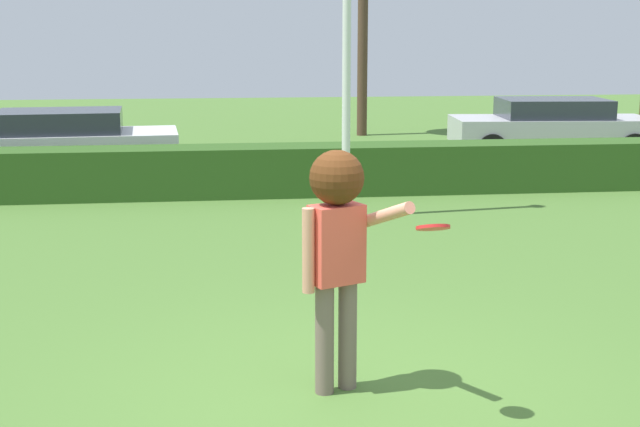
{
  "coord_description": "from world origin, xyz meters",
  "views": [
    {
      "loc": [
        -0.91,
        -5.95,
        2.64
      ],
      "look_at": [
        -0.05,
        1.16,
        1.15
      ],
      "focal_mm": 48.99,
      "sensor_mm": 36.0,
      "label": 1
    }
  ],
  "objects_px": {
    "person": "(337,233)",
    "parked_car_silver": "(552,125)",
    "frisbee": "(433,227)",
    "parked_car_white": "(61,141)"
  },
  "relations": [
    {
      "from": "person",
      "to": "frisbee",
      "type": "height_order",
      "value": "person"
    },
    {
      "from": "person",
      "to": "parked_car_silver",
      "type": "bearing_deg",
      "value": 61.91
    },
    {
      "from": "person",
      "to": "parked_car_silver",
      "type": "xyz_separation_m",
      "value": [
        6.31,
        11.82,
        -0.53
      ]
    },
    {
      "from": "frisbee",
      "to": "parked_car_silver",
      "type": "xyz_separation_m",
      "value": [
        5.76,
        12.46,
        -0.7
      ]
    },
    {
      "from": "person",
      "to": "frisbee",
      "type": "distance_m",
      "value": 0.86
    },
    {
      "from": "person",
      "to": "frisbee",
      "type": "bearing_deg",
      "value": -49.5
    },
    {
      "from": "frisbee",
      "to": "person",
      "type": "bearing_deg",
      "value": 130.5
    },
    {
      "from": "parked_car_white",
      "to": "person",
      "type": "bearing_deg",
      "value": -70.25
    },
    {
      "from": "person",
      "to": "parked_car_white",
      "type": "height_order",
      "value": "person"
    },
    {
      "from": "frisbee",
      "to": "parked_car_white",
      "type": "xyz_separation_m",
      "value": [
        -4.21,
        10.84,
        -0.7
      ]
    }
  ]
}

